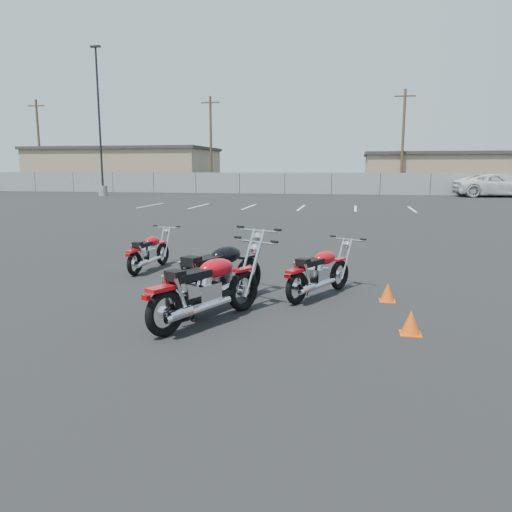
% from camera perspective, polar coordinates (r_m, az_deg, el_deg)
% --- Properties ---
extents(ground, '(120.00, 120.00, 0.00)m').
position_cam_1_polar(ground, '(8.57, -2.09, -4.93)').
color(ground, black).
rests_on(ground, ground).
extents(motorcycle_front_red, '(0.70, 1.81, 0.89)m').
position_cam_1_polar(motorcycle_front_red, '(11.13, -12.11, 0.47)').
color(motorcycle_front_red, black).
rests_on(motorcycle_front_red, ground).
extents(motorcycle_second_black, '(1.42, 2.36, 1.18)m').
position_cam_1_polar(motorcycle_second_black, '(7.98, -4.33, -2.09)').
color(motorcycle_second_black, black).
rests_on(motorcycle_second_black, ground).
extents(motorcycle_third_red, '(1.50, 2.18, 1.12)m').
position_cam_1_polar(motorcycle_third_red, '(7.18, -5.60, -3.72)').
color(motorcycle_third_red, black).
rests_on(motorcycle_third_red, ground).
extents(motorcycle_rear_red, '(1.30, 1.85, 0.95)m').
position_cam_1_polar(motorcycle_rear_red, '(8.70, 7.29, -1.84)').
color(motorcycle_rear_red, black).
rests_on(motorcycle_rear_red, ground).
extents(training_cone_near, '(0.26, 0.26, 0.31)m').
position_cam_1_polar(training_cone_near, '(8.67, 14.80, -4.03)').
color(training_cone_near, '#FF520D').
rests_on(training_cone_near, ground).
extents(training_cone_far, '(0.28, 0.28, 0.33)m').
position_cam_1_polar(training_cone_far, '(7.07, 17.28, -7.24)').
color(training_cone_far, '#FF520D').
rests_on(training_cone_far, ground).
extents(light_pole_west, '(0.80, 0.70, 11.38)m').
position_cam_1_polar(light_pole_west, '(41.93, -17.26, 10.75)').
color(light_pole_west, gray).
rests_on(light_pole_west, ground).
extents(chainlink_fence, '(80.06, 0.06, 1.80)m').
position_cam_1_polar(chainlink_fence, '(43.12, 8.63, 8.19)').
color(chainlink_fence, slate).
rests_on(chainlink_fence, ground).
extents(tan_building_west, '(18.40, 10.40, 4.30)m').
position_cam_1_polar(tan_building_west, '(55.47, -14.66, 9.67)').
color(tan_building_west, '#958260').
rests_on(tan_building_west, ground).
extents(tan_building_east, '(14.40, 9.40, 3.70)m').
position_cam_1_polar(tan_building_east, '(52.68, 20.18, 9.06)').
color(tan_building_east, '#958260').
rests_on(tan_building_east, ground).
extents(utility_pole_a, '(1.80, 0.24, 9.00)m').
position_cam_1_polar(utility_pole_a, '(56.90, -23.56, 11.73)').
color(utility_pole_a, '#462F20').
rests_on(utility_pole_a, ground).
extents(utility_pole_b, '(1.80, 0.24, 9.00)m').
position_cam_1_polar(utility_pole_b, '(50.08, -5.18, 12.84)').
color(utility_pole_b, '#462F20').
rests_on(utility_pole_b, ground).
extents(utility_pole_c, '(1.80, 0.24, 9.00)m').
position_cam_1_polar(utility_pole_c, '(47.30, 16.44, 12.65)').
color(utility_pole_c, '#462F20').
rests_on(utility_pole_c, ground).
extents(parking_line_stripes, '(15.12, 4.00, 0.01)m').
position_cam_1_polar(parking_line_stripes, '(28.48, 2.17, 5.59)').
color(parking_line_stripes, silver).
rests_on(parking_line_stripes, ground).
extents(white_van, '(3.83, 7.58, 2.76)m').
position_cam_1_polar(white_van, '(42.93, 25.84, 7.95)').
color(white_van, silver).
rests_on(white_van, ground).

